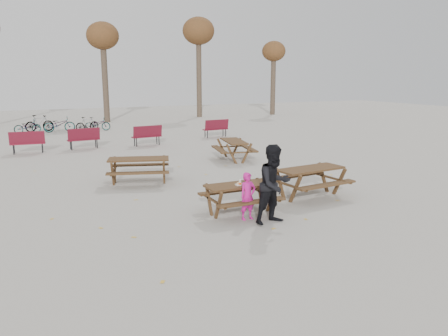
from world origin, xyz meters
name	(u,v)px	position (x,y,z in m)	size (l,w,h in m)	color
ground	(240,213)	(0.00, 0.00, 0.00)	(80.00, 80.00, 0.00)	gray
main_picnic_table	(240,191)	(0.00, 0.00, 0.59)	(1.80, 1.45, 0.78)	#382114
food_tray	(239,185)	(-0.09, -0.11, 0.79)	(0.18, 0.11, 0.04)	silver
bread_roll	(239,183)	(-0.09, -0.11, 0.83)	(0.14, 0.06, 0.05)	tan
soda_bottle	(240,183)	(-0.09, -0.15, 0.85)	(0.07, 0.07, 0.17)	silver
child	(248,196)	(-0.06, -0.52, 0.59)	(0.43, 0.28, 1.18)	#C71884
adult	(274,184)	(0.39, -1.02, 0.96)	(0.93, 0.72, 1.91)	black
picnic_table_east	(310,182)	(2.55, 0.53, 0.43)	(2.01, 1.62, 0.87)	#382114
picnic_table_north	(139,171)	(-1.57, 4.26, 0.42)	(1.95, 1.57, 0.84)	#382114
picnic_table_far	(234,150)	(3.06, 6.61, 0.41)	(1.92, 1.54, 0.83)	#382114
park_bench_row	(124,136)	(-0.29, 12.40, 0.52)	(11.55, 2.01, 1.03)	maroon
bicycle_row	(61,124)	(-2.74, 19.71, 0.47)	(5.80, 1.97, 1.06)	black
tree_row	(100,39)	(0.90, 25.15, 6.19)	(32.17, 3.52, 8.26)	#382B21
fallen_leaves	(218,189)	(0.50, 2.50, 0.00)	(11.00, 11.00, 0.01)	gold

